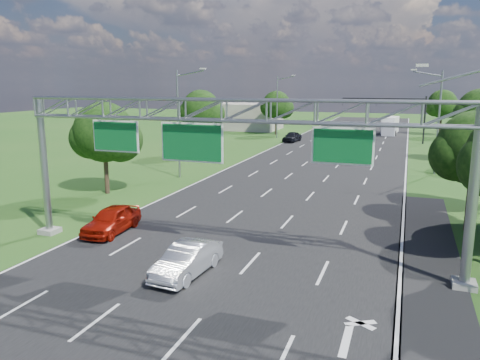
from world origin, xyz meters
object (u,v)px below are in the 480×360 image
at_px(red_coupe, 112,220).
at_px(box_truck, 390,126).
at_px(traffic_signal, 400,108).
at_px(silver_sedan, 187,260).
at_px(sign_gantry, 226,123).

height_order(red_coupe, box_truck, box_truck).
relative_size(red_coupe, box_truck, 0.57).
relative_size(traffic_signal, silver_sedan, 2.73).
distance_m(silver_sedan, box_truck, 69.29).
bearing_deg(red_coupe, traffic_signal, 70.35).
height_order(sign_gantry, box_truck, sign_gantry).
bearing_deg(red_coupe, box_truck, 75.01).
relative_size(traffic_signal, red_coupe, 2.63).
bearing_deg(box_truck, red_coupe, -94.64).
height_order(sign_gantry, traffic_signal, sign_gantry).
bearing_deg(sign_gantry, traffic_signal, 82.32).
xyz_separation_m(sign_gantry, traffic_signal, (7.15, 53.00, -1.72)).
xyz_separation_m(sign_gantry, silver_sedan, (-0.85, -2.84, -6.15)).
height_order(traffic_signal, box_truck, traffic_signal).
distance_m(sign_gantry, box_truck, 66.61).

